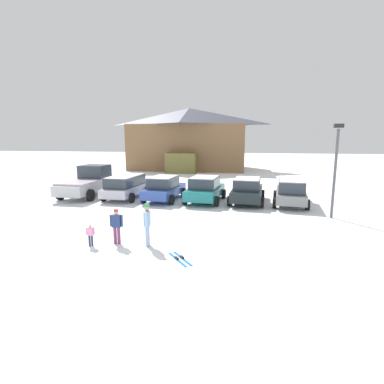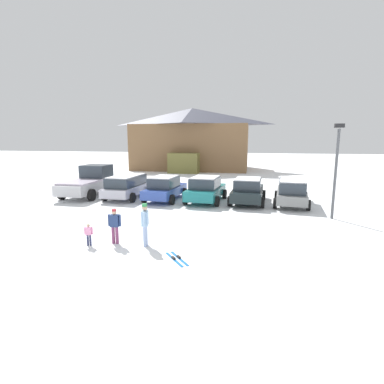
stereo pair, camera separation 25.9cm
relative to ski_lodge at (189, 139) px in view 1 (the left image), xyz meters
The scene contains 13 objects.
ground 33.20m from the ski_lodge, 83.76° to the right, with size 160.00×160.00×0.00m, color white.
ski_lodge is the anchor object (origin of this frame).
parked_silver_wagon 21.28m from the ski_lodge, 91.03° to the right, with size 2.33×4.53×1.60m.
parked_blue_hatchback 21.59m from the ski_lodge, 83.50° to the right, with size 2.37×4.41×1.62m.
parked_teal_hatchback 22.06m from the ski_lodge, 76.21° to the right, with size 2.53×4.35×1.67m.
parked_black_sedan 22.70m from the ski_lodge, 69.33° to the right, with size 2.39×4.41×1.62m.
parked_grey_wagon 23.85m from the ski_lodge, 63.32° to the right, with size 2.38×4.44×1.64m.
pickup_truck 21.06m from the ski_lodge, 99.42° to the right, with size 2.50×5.58×2.15m.
skier_teen_in_navy_coat 30.16m from the ski_lodge, 84.39° to the right, with size 0.52×0.24×1.41m.
skier_adult_in_blue_parka 30.29m from the ski_lodge, 82.01° to the right, with size 0.33×0.61×1.67m.
skier_child_in_pink_snowsuit 30.55m from the ski_lodge, 86.15° to the right, with size 0.32×0.19×0.89m.
pair_of_skis 31.67m from the ski_lodge, 79.55° to the right, with size 1.08×1.26×0.08m.
lamp_post 27.10m from the ski_lodge, 62.95° to the right, with size 0.44×0.24×4.84m.
Camera 1 is at (4.33, -7.66, 4.11)m, focal length 28.00 mm.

